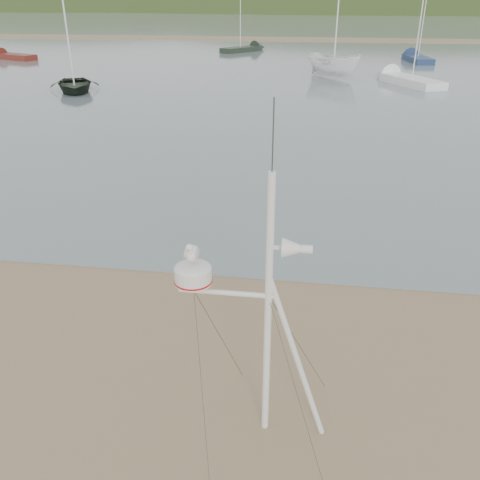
# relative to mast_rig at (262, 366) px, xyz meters

# --- Properties ---
(ground) EXTENTS (560.00, 560.00, 0.00)m
(ground) POSITION_rel_mast_rig_xyz_m (-3.17, 0.21, -1.13)
(ground) COLOR olive
(ground) RESTS_ON ground
(water) EXTENTS (560.00, 256.00, 0.04)m
(water) POSITION_rel_mast_rig_xyz_m (-3.17, 132.21, -1.11)
(water) COLOR slate
(water) RESTS_ON ground
(sandbar) EXTENTS (560.00, 7.00, 0.07)m
(sandbar) POSITION_rel_mast_rig_xyz_m (-3.17, 70.21, -1.05)
(sandbar) COLOR olive
(sandbar) RESTS_ON water
(hill_ridge) EXTENTS (620.00, 180.00, 80.00)m
(hill_ridge) POSITION_rel_mast_rig_xyz_m (15.35, 235.21, -20.82)
(hill_ridge) COLOR #253616
(hill_ridge) RESTS_ON ground
(far_cottages) EXTENTS (294.40, 6.30, 8.00)m
(far_cottages) POSITION_rel_mast_rig_xyz_m (-0.17, 196.21, 2.87)
(far_cottages) COLOR silver
(far_cottages) RESTS_ON ground
(mast_rig) EXTENTS (2.07, 2.21, 4.67)m
(mast_rig) POSITION_rel_mast_rig_xyz_m (0.00, 0.00, 0.00)
(mast_rig) COLOR silver
(mast_rig) RESTS_ON ground
(boat_dark) EXTENTS (3.23, 2.13, 4.39)m
(boat_dark) POSITION_rel_mast_rig_xyz_m (-14.62, 25.98, 1.11)
(boat_dark) COLOR black
(boat_dark) RESTS_ON water
(boat_white) EXTENTS (2.53, 2.52, 4.70)m
(boat_white) POSITION_rel_mast_rig_xyz_m (1.76, 34.47, 1.26)
(boat_white) COLOR white
(boat_white) RESTS_ON water
(sailboat_blue_far) EXTENTS (2.39, 6.73, 6.56)m
(sailboat_blue_far) POSITION_rel_mast_rig_xyz_m (9.46, 47.19, -0.82)
(sailboat_blue_far) COLOR navy
(sailboat_blue_far) RESTS_ON ground
(dinghy_red_far) EXTENTS (6.06, 3.76, 1.46)m
(dinghy_red_far) POSITION_rel_mast_rig_xyz_m (-29.31, 42.83, -0.84)
(dinghy_red_far) COLOR #5D1D15
(dinghy_red_far) RESTS_ON ground
(sailboat_dark_mid) EXTENTS (4.98, 6.10, 6.37)m
(sailboat_dark_mid) POSITION_rel_mast_rig_xyz_m (-6.80, 53.69, -0.82)
(sailboat_dark_mid) COLOR black
(sailboat_dark_mid) RESTS_ON ground
(sailboat_white_near) EXTENTS (4.73, 7.08, 7.02)m
(sailboat_white_near) POSITION_rel_mast_rig_xyz_m (6.17, 33.54, -0.82)
(sailboat_white_near) COLOR white
(sailboat_white_near) RESTS_ON ground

